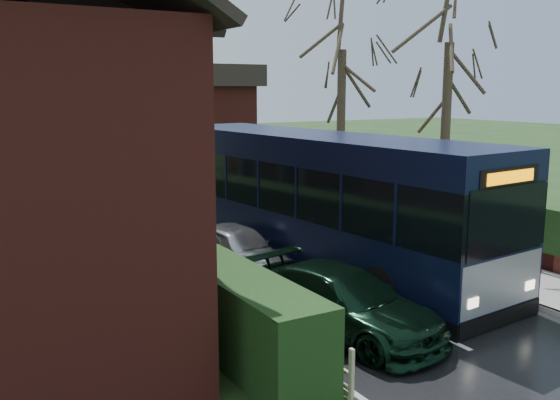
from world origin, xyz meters
TOP-DOWN VIEW (x-y plane):
  - ground at (0.00, 0.00)m, footprint 140.00×140.00m
  - road at (0.00, 10.00)m, footprint 6.00×100.00m
  - pavement at (4.25, 10.00)m, footprint 2.50×100.00m
  - kerb_right at (3.05, 10.00)m, footprint 0.12×100.00m
  - kerb_left at (-3.05, 10.00)m, footprint 0.12×100.00m
  - front_hedge at (-3.90, 5.00)m, footprint 1.20×16.00m
  - picket_fence at (-3.15, 5.00)m, footprint 0.10×16.00m
  - right_wall_hedge at (5.80, 10.00)m, footprint 0.60×50.00m
  - bus at (0.80, 3.92)m, footprint 3.94×12.42m
  - car_silver at (-1.55, 4.33)m, footprint 1.96×4.04m
  - car_green at (-1.60, -0.62)m, footprint 2.78×4.91m
  - car_distant at (0.54, 44.48)m, footprint 1.54×4.29m
  - bus_stop_sign at (4.00, 1.37)m, footprint 0.22×0.38m
  - tree_right_near at (6.00, 4.31)m, footprint 4.23×4.23m
  - tree_right_far at (6.00, 10.06)m, footprint 4.78×4.78m

SIDE VIEW (x-z plane):
  - ground at x=0.00m, z-range 0.00..0.00m
  - road at x=0.00m, z-range 0.00..0.02m
  - kerb_left at x=-3.05m, z-range 0.00..0.10m
  - pavement at x=4.25m, z-range 0.00..0.14m
  - kerb_right at x=3.05m, z-range 0.00..0.14m
  - picket_fence at x=-3.15m, z-range 0.00..0.90m
  - car_silver at x=-1.55m, z-range 0.00..1.33m
  - car_green at x=-1.60m, z-range 0.00..1.34m
  - car_distant at x=0.54m, z-range 0.00..1.41m
  - front_hedge at x=-3.90m, z-range 0.00..1.60m
  - right_wall_hedge at x=5.80m, z-range 0.12..1.92m
  - bus_stop_sign at x=4.00m, z-range 0.42..3.03m
  - bus at x=0.80m, z-range -0.02..3.69m
  - tree_right_near at x=6.00m, z-range 2.25..11.38m
  - tree_right_far at x=6.00m, z-range 2.28..11.51m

